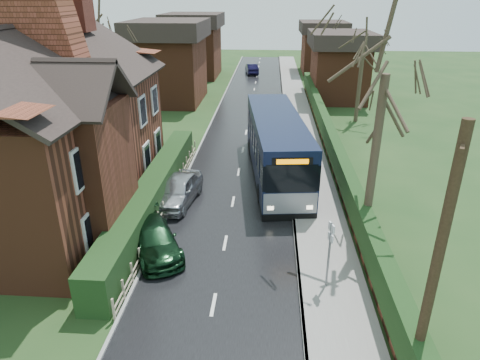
# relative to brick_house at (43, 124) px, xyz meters

# --- Properties ---
(ground) EXTENTS (140.00, 140.00, 0.00)m
(ground) POSITION_rel_brick_house_xyz_m (8.73, -4.78, -4.38)
(ground) COLOR #2D461E
(ground) RESTS_ON ground
(road) EXTENTS (6.00, 100.00, 0.02)m
(road) POSITION_rel_brick_house_xyz_m (8.73, 5.22, -4.37)
(road) COLOR black
(road) RESTS_ON ground
(pavement) EXTENTS (2.50, 100.00, 0.14)m
(pavement) POSITION_rel_brick_house_xyz_m (12.98, 5.22, -4.31)
(pavement) COLOR slate
(pavement) RESTS_ON ground
(kerb_right) EXTENTS (0.12, 100.00, 0.14)m
(kerb_right) POSITION_rel_brick_house_xyz_m (11.78, 5.22, -4.31)
(kerb_right) COLOR gray
(kerb_right) RESTS_ON ground
(kerb_left) EXTENTS (0.12, 100.00, 0.10)m
(kerb_left) POSITION_rel_brick_house_xyz_m (5.68, 5.22, -4.33)
(kerb_left) COLOR gray
(kerb_left) RESTS_ON ground
(front_hedge) EXTENTS (1.20, 16.00, 1.60)m
(front_hedge) POSITION_rel_brick_house_xyz_m (4.83, 0.22, -3.58)
(front_hedge) COLOR #173213
(front_hedge) RESTS_ON ground
(picket_fence) EXTENTS (0.10, 16.00, 0.90)m
(picket_fence) POSITION_rel_brick_house_xyz_m (5.58, 0.22, -3.93)
(picket_fence) COLOR #9D866A
(picket_fence) RESTS_ON ground
(right_wall_hedge) EXTENTS (0.60, 50.00, 1.80)m
(right_wall_hedge) POSITION_rel_brick_house_xyz_m (14.53, 5.22, -3.36)
(right_wall_hedge) COLOR #5E2D1B
(right_wall_hedge) RESTS_ON ground
(brick_house) EXTENTS (9.30, 14.60, 10.30)m
(brick_house) POSITION_rel_brick_house_xyz_m (0.00, 0.00, 0.00)
(brick_house) COLOR #5E2D1B
(brick_house) RESTS_ON ground
(bus) EXTENTS (3.93, 11.83, 3.53)m
(bus) POSITION_rel_brick_house_xyz_m (10.94, 5.07, -2.63)
(bus) COLOR black
(bus) RESTS_ON ground
(car_silver) EXTENTS (2.30, 4.43, 1.44)m
(car_silver) POSITION_rel_brick_house_xyz_m (5.95, 0.97, -3.66)
(car_silver) COLOR #B5B5BA
(car_silver) RESTS_ON ground
(car_green) EXTENTS (3.52, 4.59, 1.24)m
(car_green) POSITION_rel_brick_house_xyz_m (5.83, -3.59, -3.76)
(car_green) COLOR black
(car_green) RESTS_ON ground
(car_distant) EXTENTS (2.06, 4.20, 1.33)m
(car_distant) POSITION_rel_brick_house_xyz_m (8.00, 39.11, -3.71)
(car_distant) COLOR black
(car_distant) RESTS_ON ground
(bus_stop_sign) EXTENTS (0.18, 0.41, 2.74)m
(bus_stop_sign) POSITION_rel_brick_house_xyz_m (12.73, -5.55, -2.57)
(bus_stop_sign) COLOR slate
(bus_stop_sign) RESTS_ON ground
(telegraph_pole) EXTENTS (0.49, 0.92, 7.62)m
(telegraph_pole) POSITION_rel_brick_house_xyz_m (14.53, -9.78, -0.52)
(telegraph_pole) COLOR black
(telegraph_pole) RESTS_ON ground
(tree_right_near) EXTENTS (4.77, 4.77, 10.30)m
(tree_right_near) POSITION_rel_brick_house_xyz_m (14.73, -2.18, 3.32)
(tree_right_near) COLOR #3A2F22
(tree_right_near) RESTS_ON ground
(tree_right_far) EXTENTS (4.49, 4.49, 8.68)m
(tree_right_far) POSITION_rel_brick_house_xyz_m (17.73, 16.99, 2.11)
(tree_right_far) COLOR #382E21
(tree_right_far) RESTS_ON ground
(tree_house_side) EXTENTS (4.68, 4.68, 10.64)m
(tree_house_side) POSITION_rel_brick_house_xyz_m (-1.56, 13.22, 3.57)
(tree_house_side) COLOR #3E3124
(tree_house_side) RESTS_ON ground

